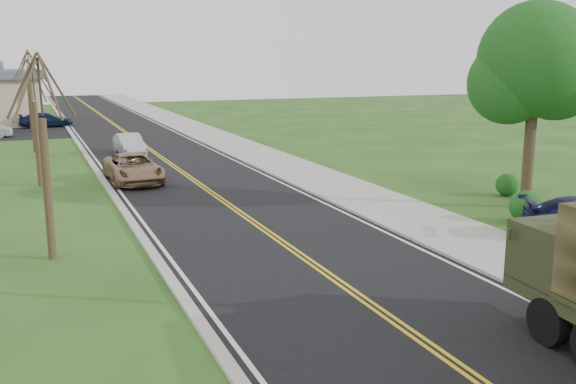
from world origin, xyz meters
TOP-DOWN VIEW (x-y plane):
  - ground at (0.00, 0.00)m, footprint 160.00×160.00m
  - road at (0.00, 40.00)m, footprint 8.00×120.00m
  - curb_right at (4.15, 40.00)m, footprint 0.30×120.00m
  - sidewalk_right at (5.90, 40.00)m, footprint 3.20×120.00m
  - curb_left at (-4.15, 40.00)m, footprint 0.30×120.00m
  - leafy_tree at (11.00, 10.01)m, footprint 4.83×4.50m
  - bare_tree_a at (-7.00, 10.00)m, footprint 1.93×2.26m
  - bare_tree_b at (-7.00, 22.00)m, footprint 1.83×2.14m
  - bare_tree_c at (-7.00, 34.00)m, footprint 2.04×2.39m
  - bare_tree_d at (-7.00, 46.00)m, footprint 1.88×2.20m
  - suv_champagne at (-2.79, 21.41)m, footprint 2.49×5.07m
  - sedan_silver at (-1.58, 30.61)m, footprint 1.57×4.00m
  - lot_car_navy at (-5.81, 50.00)m, footprint 4.63×2.32m

SIDE VIEW (x-z plane):
  - ground at x=0.00m, z-range 0.00..0.00m
  - road at x=0.00m, z-range 0.00..0.01m
  - sidewalk_right at x=5.90m, z-range 0.00..0.10m
  - curb_left at x=-4.15m, z-range 0.00..0.10m
  - curb_right at x=4.15m, z-range 0.00..0.12m
  - lot_car_navy at x=-5.81m, z-range 0.00..1.29m
  - sedan_silver at x=-1.58m, z-range 0.00..1.30m
  - suv_champagne at x=-2.79m, z-range 0.00..1.39m
  - bare_tree_b at x=-7.00m, z-range -0.39..5.34m
  - bare_tree_d at x=-7.00m, z-range -0.40..5.50m
  - bare_tree_a at x=-7.00m, z-range -0.41..5.66m
  - bare_tree_c at x=-7.00m, z-range -0.44..5.99m
  - leafy_tree at x=11.00m, z-range 1.44..9.54m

